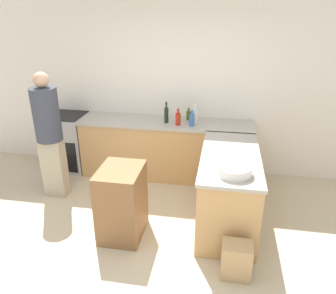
{
  "coord_description": "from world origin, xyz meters",
  "views": [
    {
      "loc": [
        0.85,
        -2.73,
        2.51
      ],
      "look_at": [
        0.22,
        0.84,
        0.95
      ],
      "focal_mm": 35.0,
      "sensor_mm": 36.0,
      "label": 1
    }
  ],
  "objects": [
    {
      "name": "ground_plane",
      "position": [
        0.0,
        0.0,
        0.0
      ],
      "size": [
        14.0,
        14.0,
        0.0
      ],
      "primitive_type": "plane",
      "color": "beige"
    },
    {
      "name": "wall_back",
      "position": [
        0.0,
        2.24,
        1.35
      ],
      "size": [
        8.0,
        0.06,
        2.7
      ],
      "color": "white",
      "rests_on": "ground_plane"
    },
    {
      "name": "counter_back",
      "position": [
        0.0,
        1.9,
        0.45
      ],
      "size": [
        2.63,
        0.65,
        0.91
      ],
      "color": "tan",
      "rests_on": "ground_plane"
    },
    {
      "name": "counter_peninsula",
      "position": [
        0.97,
        0.84,
        0.45
      ],
      "size": [
        0.69,
        1.55,
        0.91
      ],
      "color": "tan",
      "rests_on": "ground_plane"
    },
    {
      "name": "range_oven",
      "position": [
        -1.63,
        1.9,
        0.46
      ],
      "size": [
        0.61,
        0.62,
        0.92
      ],
      "color": "#ADADB2",
      "rests_on": "ground_plane"
    },
    {
      "name": "island_table",
      "position": [
        -0.23,
        0.35,
        0.43
      ],
      "size": [
        0.47,
        0.59,
        0.86
      ],
      "color": "brown",
      "rests_on": "ground_plane"
    },
    {
      "name": "mixing_bowl",
      "position": [
        1.0,
        0.36,
        0.96
      ],
      "size": [
        0.37,
        0.37,
        0.1
      ],
      "color": "white",
      "rests_on": "counter_peninsula"
    },
    {
      "name": "water_bottle_blue",
      "position": [
        0.41,
        1.76,
        1.0
      ],
      "size": [
        0.07,
        0.07,
        0.25
      ],
      "color": "#386BB7",
      "rests_on": "counter_back"
    },
    {
      "name": "vinegar_bottle_clear",
      "position": [
        0.45,
        1.85,
        1.03
      ],
      "size": [
        0.08,
        0.08,
        0.31
      ],
      "color": "silver",
      "rests_on": "counter_back"
    },
    {
      "name": "hot_sauce_bottle",
      "position": [
        0.21,
        1.78,
        1.01
      ],
      "size": [
        0.08,
        0.08,
        0.25
      ],
      "color": "red",
      "rests_on": "counter_back"
    },
    {
      "name": "wine_bottle_dark",
      "position": [
        0.02,
        1.86,
        1.03
      ],
      "size": [
        0.06,
        0.06,
        0.32
      ],
      "color": "black",
      "rests_on": "counter_back"
    },
    {
      "name": "olive_oil_bottle",
      "position": [
        0.33,
        2.04,
        0.98
      ],
      "size": [
        0.07,
        0.07,
        0.19
      ],
      "color": "#475B1E",
      "rests_on": "counter_back"
    },
    {
      "name": "person_by_range",
      "position": [
        -1.44,
        1.04,
        0.96
      ],
      "size": [
        0.35,
        0.35,
        1.76
      ],
      "color": "#ADA38E",
      "rests_on": "ground_plane"
    },
    {
      "name": "paper_bag",
      "position": [
        1.08,
        -0.1,
        0.19
      ],
      "size": [
        0.3,
        0.23,
        0.38
      ],
      "color": "tan",
      "rests_on": "ground_plane"
    }
  ]
}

